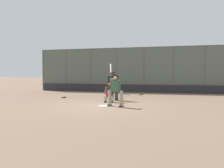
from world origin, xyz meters
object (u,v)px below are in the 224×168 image
Objects in this scene: fielding_glove_on_dirt at (64,97)px; umpire_home at (113,85)px; spare_bat_near_backstop at (127,94)px; spare_bat_by_padding at (142,95)px; batter_at_plate at (115,90)px; catcher_behind_plate at (109,92)px.

umpire_home is at bearing 174.98° from fielding_glove_on_dirt.
spare_bat_near_backstop is 0.85× the size of spare_bat_by_padding.
spare_bat_by_padding is at bearing 52.51° from spare_bat_near_backstop.
fielding_glove_on_dirt is (4.14, -2.84, -0.75)m from batter_at_plate.
spare_bat_by_padding is at bearing -79.50° from batter_at_plate.
batter_at_plate is 1.21× the size of umpire_home.
spare_bat_near_backstop is at bearing -69.28° from batter_at_plate.
spare_bat_near_backstop and spare_bat_by_padding have the same top height.
catcher_behind_plate is 4.81m from spare_bat_by_padding.
spare_bat_by_padding is (-0.65, -6.10, -0.77)m from batter_at_plate.
fielding_glove_on_dirt is (4.78, 3.26, 0.02)m from spare_bat_by_padding.
catcher_behind_plate is 0.62× the size of umpire_home.
catcher_behind_plate is at bearing 99.08° from umpire_home.
batter_at_plate reaches higher than spare_bat_near_backstop.
spare_bat_near_backstop is at bearing -87.37° from umpire_home.
batter_at_plate reaches higher than umpire_home.
batter_at_plate is 5.96m from spare_bat_near_backstop.
catcher_behind_plate is 1.10m from umpire_home.
catcher_behind_plate is 3.74m from fielding_glove_on_dirt.
catcher_behind_plate is (0.68, -1.51, -0.24)m from batter_at_plate.
spare_bat_near_backstop is (-0.25, -4.38, -0.53)m from catcher_behind_plate.
batter_at_plate reaches higher than spare_bat_by_padding.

